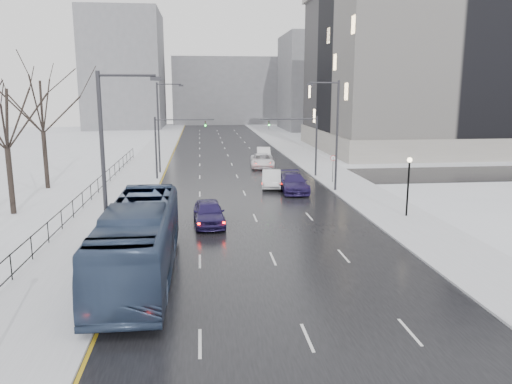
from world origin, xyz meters
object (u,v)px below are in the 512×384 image
object	(u,v)px
lamppost_r_mid	(409,178)
sedan_right_far	(293,183)
tree_park_d	(14,215)
streetlight_r_mid	(335,130)
mast_signal_right	(306,139)
bus	(139,241)
no_uturn_sign	(333,161)
streetlight_l_near	(108,166)
tree_park_e	(48,189)
sedan_right_cross	(262,161)
sedan_right_distant	(264,154)
sedan_right_near	(272,179)
mast_signal_left	(166,140)
sedan_center_near	(209,213)
streetlight_l_far	(160,123)

from	to	relation	value
lamppost_r_mid	sedan_right_far	distance (m)	12.24
tree_park_d	streetlight_r_mid	world-z (taller)	streetlight_r_mid
mast_signal_right	bus	world-z (taller)	mast_signal_right
streetlight_r_mid	lamppost_r_mid	size ratio (longest dim) A/B	2.34
no_uturn_sign	streetlight_l_near	bearing A→B (deg)	-125.89
tree_park_e	streetlight_r_mid	xyz separation A→B (m)	(26.37, -4.00, 5.62)
bus	sedan_right_cross	xyz separation A→B (m)	(10.41, 35.11, -1.05)
tree_park_e	no_uturn_sign	xyz separation A→B (m)	(27.40, 0.00, 2.30)
lamppost_r_mid	sedan_right_distant	size ratio (longest dim) A/B	0.85
no_uturn_sign	sedan_right_near	size ratio (longest dim) A/B	0.54
mast_signal_right	mast_signal_left	bearing A→B (deg)	180.00
streetlight_r_mid	bus	world-z (taller)	streetlight_r_mid
mast_signal_left	sedan_right_near	size ratio (longest dim) A/B	1.31
mast_signal_right	no_uturn_sign	xyz separation A→B (m)	(1.87, -4.00, -1.81)
streetlight_l_near	bus	distance (m)	3.92
sedan_right_cross	sedan_right_distant	distance (m)	6.69
sedan_center_near	sedan_right_distant	xyz separation A→B (m)	(7.86, 32.30, -0.03)
tree_park_e	bus	xyz separation A→B (m)	(11.29, -23.94, 1.90)
mast_signal_left	streetlight_l_near	bearing A→B (deg)	-91.72
tree_park_d	lamppost_r_mid	size ratio (longest dim) A/B	2.92
sedan_right_distant	sedan_center_near	bearing A→B (deg)	-98.45
tree_park_d	sedan_right_near	xyz separation A→B (m)	(20.64, 8.57, 0.86)
mast_signal_left	no_uturn_sign	xyz separation A→B (m)	(16.53, -4.00, -1.81)
tree_park_d	mast_signal_right	xyz separation A→B (m)	(25.13, 14.00, 4.11)
no_uturn_sign	sedan_right_near	xyz separation A→B (m)	(-6.36, -1.43, -1.44)
streetlight_l_near	sedan_right_distant	bearing A→B (deg)	73.13
sedan_right_far	sedan_right_distant	size ratio (longest dim) A/B	1.15
streetlight_l_far	no_uturn_sign	distance (m)	19.41
streetlight_l_far	sedan_right_distant	bearing A→B (deg)	37.68
streetlight_l_near	sedan_right_far	size ratio (longest dim) A/B	1.73
streetlight_r_mid	sedan_right_near	distance (m)	7.59
streetlight_l_near	sedan_right_distant	xyz separation A→B (m)	(12.67, 41.78, -4.75)
mast_signal_right	no_uturn_sign	bearing A→B (deg)	-64.89
sedan_right_near	bus	bearing A→B (deg)	-105.68
streetlight_l_near	sedan_right_far	world-z (taller)	streetlight_l_near
streetlight_l_near	lamppost_r_mid	xyz separation A→B (m)	(19.17, 10.00, -2.67)
sedan_right_distant	bus	bearing A→B (deg)	-100.06
streetlight_l_far	sedan_right_near	size ratio (longest dim) A/B	2.01
lamppost_r_mid	mast_signal_right	bearing A→B (deg)	101.54
streetlight_l_near	sedan_right_near	bearing A→B (deg)	64.01
streetlight_l_far	bus	xyz separation A→B (m)	(1.26, -31.94, -3.72)
sedan_right_cross	sedan_right_far	world-z (taller)	sedan_right_far
streetlight_l_far	no_uturn_sign	xyz separation A→B (m)	(17.37, -8.00, -3.32)
bus	sedan_right_far	xyz separation A→B (m)	(11.41, 20.10, -1.02)
sedan_right_distant	sedan_right_far	bearing A→B (deg)	-84.76
streetlight_l_far	mast_signal_left	size ratio (longest dim) A/B	1.54
lamppost_r_mid	sedan_center_near	distance (m)	14.52
streetlight_l_far	mast_signal_right	xyz separation A→B (m)	(15.49, -4.00, -1.51)
sedan_right_cross	sedan_right_distant	world-z (taller)	sedan_right_distant
streetlight_l_far	no_uturn_sign	size ratio (longest dim) A/B	3.70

